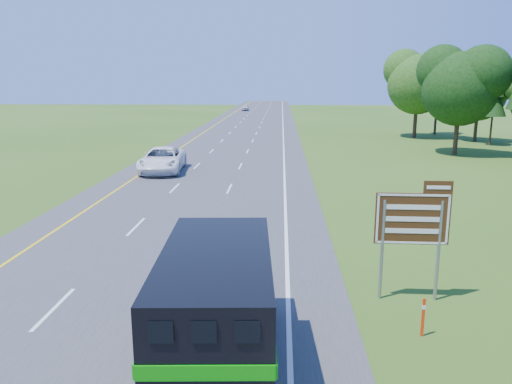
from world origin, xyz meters
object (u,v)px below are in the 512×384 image
(exit_sign, at_px, (413,224))
(far_car, at_px, (245,108))
(white_suv, at_px, (163,160))
(horse_truck, at_px, (219,306))

(exit_sign, bearing_deg, far_car, 98.21)
(far_car, bearing_deg, white_suv, -92.40)
(horse_truck, bearing_deg, white_suv, 102.64)
(horse_truck, relative_size, exit_sign, 1.94)
(white_suv, distance_m, exit_sign, 26.56)
(horse_truck, bearing_deg, far_car, 90.47)
(horse_truck, height_order, far_car, horse_truck)
(horse_truck, distance_m, far_car, 110.63)
(horse_truck, xyz_separation_m, white_suv, (-7.85, 27.50, -0.85))
(exit_sign, bearing_deg, horse_truck, -139.11)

